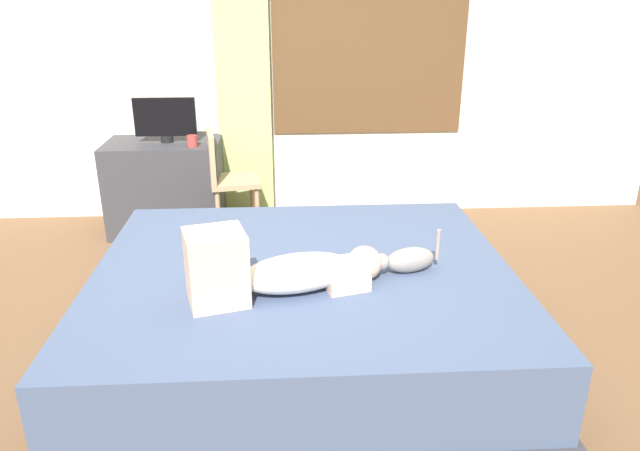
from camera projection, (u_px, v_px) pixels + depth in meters
ground_plane at (302, 373)px, 3.08m from camera, size 16.00×16.00×0.00m
back_wall_with_window at (293, 45)px, 4.87m from camera, size 6.40×0.14×2.90m
bed at (304, 312)px, 3.15m from camera, size 2.20×1.94×0.53m
person_lying at (278, 270)px, 2.76m from camera, size 0.94×0.47×0.34m
cat at (407, 260)px, 2.97m from camera, size 0.35×0.17×0.21m
desk at (166, 186)px, 4.83m from camera, size 0.90×0.56×0.74m
tv_monitor at (165, 119)px, 4.64m from camera, size 0.48×0.10×0.35m
cup at (192, 141)px, 4.55m from camera, size 0.08×0.08×0.08m
chair_by_desk at (225, 176)px, 4.64m from camera, size 0.44×0.44×0.86m
curtain_left at (243, 73)px, 4.81m from camera, size 0.44×0.06×2.48m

